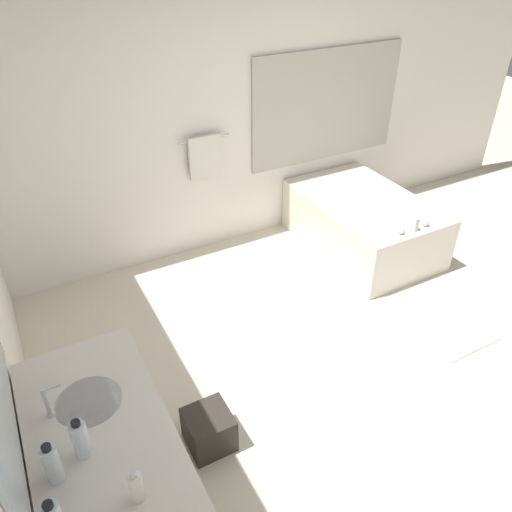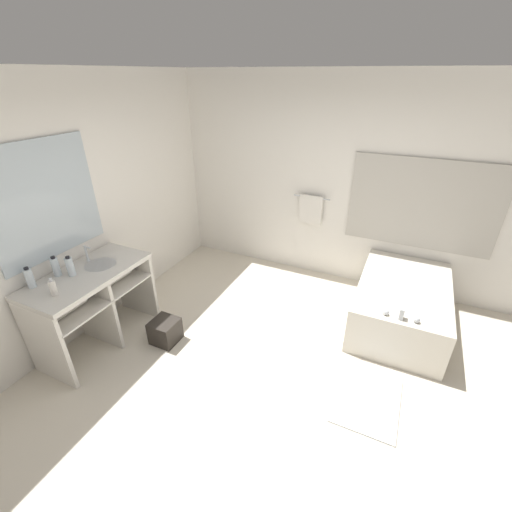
% 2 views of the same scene
% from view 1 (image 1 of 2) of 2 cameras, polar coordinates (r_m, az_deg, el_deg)
% --- Properties ---
extents(ground_plane, '(16.00, 16.00, 0.00)m').
position_cam_1_polar(ground_plane, '(3.86, 12.65, -13.30)').
color(ground_plane, beige).
rests_on(ground_plane, ground).
extents(wall_back_with_blinds, '(7.40, 0.13, 2.70)m').
position_cam_1_polar(wall_back_with_blinds, '(4.74, -2.56, 16.39)').
color(wall_back_with_blinds, white).
rests_on(wall_back_with_blinds, ground_plane).
extents(vanity_counter, '(0.62, 1.22, 0.88)m').
position_cam_1_polar(vanity_counter, '(2.69, -16.59, -21.48)').
color(vanity_counter, silver).
rests_on(vanity_counter, ground_plane).
extents(sink_faucet, '(0.09, 0.04, 0.18)m').
position_cam_1_polar(sink_faucet, '(2.54, -22.69, -15.20)').
color(sink_faucet, silver).
rests_on(sink_faucet, vanity_counter).
extents(bathtub, '(0.97, 1.50, 0.66)m').
position_cam_1_polar(bathtub, '(5.08, 12.12, 3.96)').
color(bathtub, silver).
rests_on(bathtub, ground_plane).
extents(water_bottle_1, '(0.07, 0.07, 0.21)m').
position_cam_1_polar(water_bottle_1, '(2.31, -22.27, -21.07)').
color(water_bottle_1, white).
rests_on(water_bottle_1, vanity_counter).
extents(water_bottle_2, '(0.07, 0.07, 0.21)m').
position_cam_1_polar(water_bottle_2, '(2.35, -19.44, -19.11)').
color(water_bottle_2, white).
rests_on(water_bottle_2, vanity_counter).
extents(soap_dispenser, '(0.06, 0.06, 0.17)m').
position_cam_1_polar(soap_dispenser, '(2.19, -13.55, -24.25)').
color(soap_dispenser, white).
rests_on(soap_dispenser, vanity_counter).
extents(waste_bin, '(0.28, 0.28, 0.27)m').
position_cam_1_polar(waste_bin, '(3.32, -5.40, -19.15)').
color(waste_bin, '#2D2823').
rests_on(waste_bin, ground_plane).
extents(bath_mat, '(0.55, 0.79, 0.02)m').
position_cam_1_polar(bath_mat, '(4.47, 20.26, -6.93)').
color(bath_mat, white).
rests_on(bath_mat, ground_plane).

